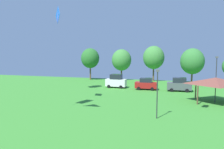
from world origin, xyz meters
TOP-DOWN VIEW (x-y plane):
  - kite_flying_3 at (-13.92, 30.50)m, footprint 1.61×1.78m
  - parked_car_leftmost at (-9.91, 46.14)m, footprint 4.06×2.04m
  - parked_car_second_from_left at (-3.89, 45.42)m, footprint 4.06×1.99m
  - parked_car_third_from_left at (2.13, 45.33)m, footprint 4.34×2.15m
  - park_pavilion at (7.08, 37.28)m, footprint 6.52×5.23m
  - light_post_0 at (-0.23, 26.99)m, footprint 0.36×0.20m
  - light_post_2 at (7.09, 37.38)m, footprint 0.36×0.20m
  - treeline_tree_0 at (-19.30, 56.45)m, footprint 4.51×4.51m
  - treeline_tree_1 at (-11.77, 58.50)m, footprint 4.84×4.84m
  - treeline_tree_2 at (-3.86, 58.43)m, footprint 5.05×5.05m
  - treeline_tree_3 at (4.81, 56.15)m, footprint 5.19×5.19m

SIDE VIEW (x-z plane):
  - parked_car_second_from_left at x=-3.89m, z-range -0.01..2.20m
  - parked_car_third_from_left at x=2.13m, z-range -0.03..2.47m
  - parked_car_leftmost at x=-9.91m, z-range -0.05..2.64m
  - park_pavilion at x=7.08m, z-range 1.28..4.88m
  - light_post_0 at x=-0.23m, z-range 0.39..5.79m
  - light_post_2 at x=7.09m, z-range 0.40..6.99m
  - treeline_tree_1 at x=-11.77m, z-range 1.13..8.74m
  - treeline_tree_3 at x=4.81m, z-range 1.04..8.86m
  - treeline_tree_0 at x=-19.30m, z-range 1.43..9.30m
  - treeline_tree_2 at x=-3.86m, z-range 1.41..9.83m
  - kite_flying_3 at x=-13.92m, z-range 10.99..13.37m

